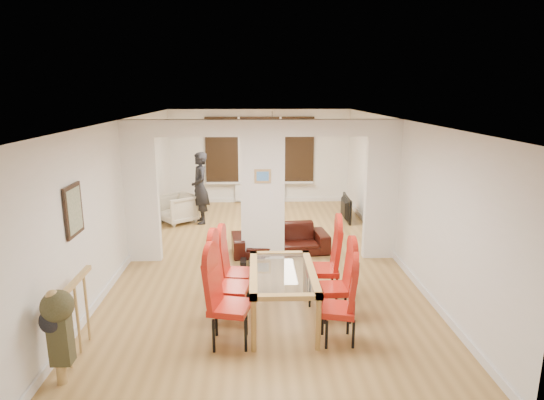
{
  "coord_description": "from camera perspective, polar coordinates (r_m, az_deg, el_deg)",
  "views": [
    {
      "loc": [
        -0.13,
        -8.12,
        3.1
      ],
      "look_at": [
        0.19,
        0.6,
        0.99
      ],
      "focal_mm": 30.0,
      "sensor_mm": 36.0,
      "label": 1
    }
  ],
  "objects": [
    {
      "name": "dining_chair_lc",
      "position": [
        6.81,
        -4.53,
        -8.57
      ],
      "size": [
        0.48,
        0.48,
        1.07
      ],
      "primitive_type": null,
      "rotation": [
        0.0,
        0.0,
        -0.14
      ],
      "color": "#A11B10",
      "rests_on": "floor"
    },
    {
      "name": "sofa",
      "position": [
        8.89,
        1.02,
        -4.93
      ],
      "size": [
        1.94,
        0.94,
        0.54
      ],
      "primitive_type": "imported",
      "rotation": [
        0.0,
        0.0,
        0.12
      ],
      "color": "black",
      "rests_on": "floor"
    },
    {
      "name": "dining_chair_lb",
      "position": [
        6.24,
        -5.22,
        -10.2
      ],
      "size": [
        0.53,
        0.53,
        1.17
      ],
      "primitive_type": null,
      "rotation": [
        0.0,
        0.0,
        -0.15
      ],
      "color": "#A11B10",
      "rests_on": "floor"
    },
    {
      "name": "armchair",
      "position": [
        11.1,
        -11.76,
        -1.06
      ],
      "size": [
        1.05,
        1.05,
        0.69
      ],
      "primitive_type": "imported",
      "rotation": [
        0.0,
        0.0,
        -0.91
      ],
      "color": "beige",
      "rests_on": "floor"
    },
    {
      "name": "stair_newel",
      "position": [
        5.93,
        -23.45,
        -13.05
      ],
      "size": [
        0.4,
        1.2,
        1.1
      ],
      "primitive_type": null,
      "color": "tan",
      "rests_on": "floor"
    },
    {
      "name": "dining_chair_rb",
      "position": [
        6.4,
        8.11,
        -10.29
      ],
      "size": [
        0.43,
        0.43,
        1.04
      ],
      "primitive_type": null,
      "rotation": [
        0.0,
        0.0,
        0.03
      ],
      "color": "#A11B10",
      "rests_on": "floor"
    },
    {
      "name": "bay_window_blinds",
      "position": [
        12.66,
        -1.54,
        6.34
      ],
      "size": [
        3.0,
        0.08,
        1.8
      ],
      "primitive_type": "cube",
      "color": "black",
      "rests_on": "room_walls"
    },
    {
      "name": "room_walls",
      "position": [
        8.32,
        -1.18,
        1.11
      ],
      "size": [
        5.0,
        9.0,
        2.6
      ],
      "primitive_type": null,
      "color": "silver",
      "rests_on": "floor"
    },
    {
      "name": "shoes",
      "position": [
        8.33,
        -3.1,
        -7.87
      ],
      "size": [
        0.26,
        0.28,
        0.11
      ],
      "primitive_type": null,
      "color": "black",
      "rests_on": "floor"
    },
    {
      "name": "pendant_light",
      "position": [
        11.47,
        0.02,
        8.85
      ],
      "size": [
        0.36,
        0.36,
        0.36
      ],
      "primitive_type": "sphere",
      "color": "orange",
      "rests_on": "room_walls"
    },
    {
      "name": "floor",
      "position": [
        8.69,
        -1.14,
        -7.29
      ],
      "size": [
        5.0,
        9.0,
        0.01
      ],
      "primitive_type": "cube",
      "color": "#9E783F",
      "rests_on": "ground"
    },
    {
      "name": "wall_poster",
      "position": [
        6.36,
        -23.65,
        -1.19
      ],
      "size": [
        0.04,
        0.52,
        0.67
      ],
      "primitive_type": "cube",
      "color": "gray",
      "rests_on": "room_walls"
    },
    {
      "name": "divider_wall",
      "position": [
        8.32,
        -1.18,
        1.11
      ],
      "size": [
        5.0,
        0.18,
        2.6
      ],
      "primitive_type": "cube",
      "color": "white",
      "rests_on": "floor"
    },
    {
      "name": "bottle",
      "position": [
        11.3,
        -0.11,
        -0.41
      ],
      "size": [
        0.08,
        0.08,
        0.3
      ],
      "primitive_type": "cylinder",
      "color": "#143F19",
      "rests_on": "coffee_table"
    },
    {
      "name": "dining_table",
      "position": [
        6.33,
        1.32,
        -11.96
      ],
      "size": [
        0.88,
        1.57,
        0.74
      ],
      "primitive_type": null,
      "color": "olive",
      "rests_on": "floor"
    },
    {
      "name": "coffee_table",
      "position": [
        11.31,
        -0.93,
        -1.75
      ],
      "size": [
        0.98,
        0.61,
        0.21
      ],
      "primitive_type": null,
      "rotation": [
        0.0,
        0.0,
        0.17
      ],
      "color": "black",
      "rests_on": "floor"
    },
    {
      "name": "dining_chair_ra",
      "position": [
        5.85,
        8.34,
        -12.76
      ],
      "size": [
        0.5,
        0.5,
        1.03
      ],
      "primitive_type": null,
      "rotation": [
        0.0,
        0.0,
        -0.24
      ],
      "color": "#A11B10",
      "rests_on": "floor"
    },
    {
      "name": "dining_chair_la",
      "position": [
        5.74,
        -5.31,
        -12.44
      ],
      "size": [
        0.56,
        0.56,
        1.17
      ],
      "primitive_type": null,
      "rotation": [
        0.0,
        0.0,
        -0.24
      ],
      "color": "#A11B10",
      "rests_on": "floor"
    },
    {
      "name": "television",
      "position": [
        11.25,
        8.86,
        -1.01
      ],
      "size": [
        1.02,
        0.16,
        0.59
      ],
      "primitive_type": "imported",
      "rotation": [
        0.0,
        0.0,
        1.54
      ],
      "color": "black",
      "rests_on": "floor"
    },
    {
      "name": "pillar_photo",
      "position": [
        8.16,
        -1.18,
        3.02
      ],
      "size": [
        0.3,
        0.03,
        0.25
      ],
      "primitive_type": "cube",
      "color": "#4C8CD8",
      "rests_on": "divider_wall"
    },
    {
      "name": "dining_chair_rc",
      "position": [
        6.85,
        6.29,
        -7.96
      ],
      "size": [
        0.5,
        0.5,
        1.18
      ],
      "primitive_type": null,
      "rotation": [
        0.0,
        0.0,
        -0.05
      ],
      "color": "#A11B10",
      "rests_on": "floor"
    },
    {
      "name": "bowl",
      "position": [
        11.33,
        -0.43,
        -1.04
      ],
      "size": [
        0.2,
        0.2,
        0.05
      ],
      "primitive_type": "imported",
      "color": "black",
      "rests_on": "coffee_table"
    },
    {
      "name": "radiator",
      "position": [
        12.83,
        -1.51,
        0.99
      ],
      "size": [
        1.4,
        0.08,
        0.5
      ],
      "primitive_type": "cube",
      "color": "white",
      "rests_on": "floor"
    },
    {
      "name": "person",
      "position": [
        10.87,
        -9.01,
        1.5
      ],
      "size": [
        0.72,
        0.58,
        1.71
      ],
      "primitive_type": "imported",
      "rotation": [
        0.0,
        0.0,
        -1.26
      ],
      "color": "black",
      "rests_on": "floor"
    }
  ]
}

